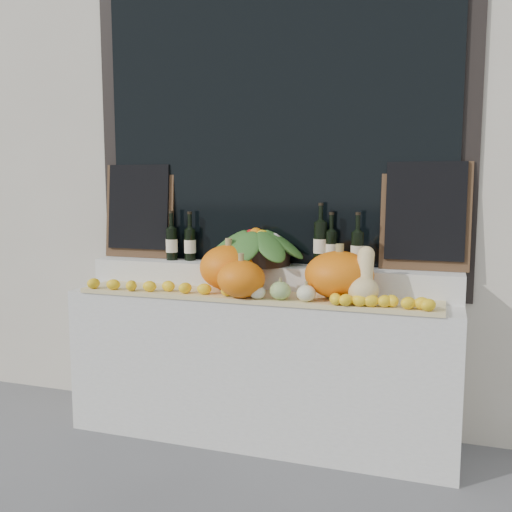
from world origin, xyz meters
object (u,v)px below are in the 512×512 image
at_px(wine_bottle_tall, 320,244).
at_px(produce_bowl, 256,246).
at_px(pumpkin_left, 229,267).
at_px(butternut_squash, 364,281).
at_px(pumpkin_right, 339,275).

bearing_deg(wine_bottle_tall, produce_bowl, -174.46).
distance_m(pumpkin_left, wine_bottle_tall, 0.57).
xyz_separation_m(butternut_squash, wine_bottle_tall, (-0.31, 0.35, 0.15)).
bearing_deg(produce_bowl, pumpkin_left, -122.39).
height_order(pumpkin_left, produce_bowl, produce_bowl).
distance_m(pumpkin_left, produce_bowl, 0.24).
bearing_deg(butternut_squash, pumpkin_right, 146.90).
bearing_deg(pumpkin_left, pumpkin_right, -3.12).
height_order(pumpkin_right, butternut_squash, butternut_squash).
relative_size(butternut_squash, wine_bottle_tall, 0.78).
distance_m(produce_bowl, wine_bottle_tall, 0.40).
bearing_deg(pumpkin_left, produce_bowl, 57.61).
bearing_deg(butternut_squash, pumpkin_left, 170.69).
height_order(produce_bowl, wine_bottle_tall, wine_bottle_tall).
xyz_separation_m(pumpkin_left, wine_bottle_tall, (0.51, 0.21, 0.14)).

